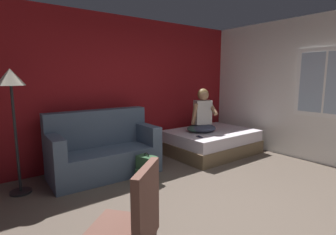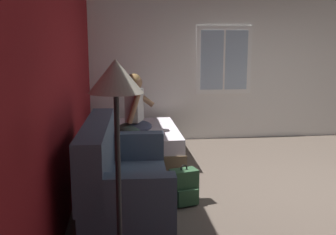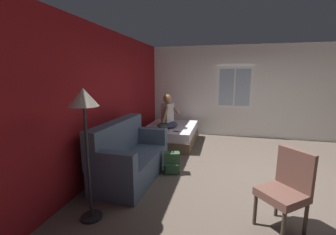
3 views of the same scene
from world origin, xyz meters
The scene contains 11 objects.
ground_plane centered at (0.00, 0.00, 0.00)m, with size 40.00×40.00×0.00m, color brown.
wall_back_accent centered at (0.00, 2.94, 1.35)m, with size 10.64×0.16×2.70m, color maroon.
wall_side_with_window centered at (2.90, 0.01, 1.35)m, with size 0.19×7.12×2.70m.
bed centered at (1.72, 2.07, 0.24)m, with size 1.78×1.32×0.48m.
couch centered at (-0.57, 2.32, 0.39)m, with size 1.73×0.88×1.04m.
side_chair centered at (-1.39, -0.07, 0.53)m, with size 0.65×0.65×0.98m.
person_seated centered at (1.48, 2.09, 0.84)m, with size 0.63×0.59×0.88m.
backpack centered at (-0.18, 1.61, 0.19)m, with size 0.29×0.34×0.46m.
throw_pillow centered at (1.40, 2.18, 0.55)m, with size 0.48×0.36×0.14m, color #385147.
cell_phone centered at (1.11, 1.80, 0.48)m, with size 0.07×0.14×0.01m, color black.
floor_lamp centered at (-1.78, 2.32, 1.43)m, with size 0.36×0.36×1.70m.
Camera 3 is at (-4.12, 0.72, 1.85)m, focal length 24.00 mm.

